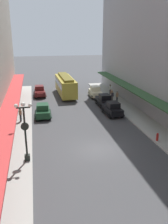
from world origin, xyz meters
The scene contains 15 objects.
ground_plane centered at (0.00, 0.00, 0.00)m, with size 200.00×200.00×0.00m, color #424244.
sidewalk_left centered at (-7.50, 0.00, 0.07)m, with size 3.00×60.00×0.15m, color #A8A59E.
parked_car_0 centered at (4.76, 19.04, 0.94)m, with size 2.27×4.31×1.84m.
parked_car_1 centered at (4.58, 9.34, 0.94)m, with size 2.28×4.31×1.84m.
parked_car_2 centered at (4.71, 13.56, 0.94)m, with size 2.19×4.28×1.84m.
parked_car_3 centered at (-4.59, 21.49, 0.94)m, with size 2.19×4.28×1.84m.
parked_car_4 centered at (-4.56, 10.37, 0.94)m, with size 2.25×4.30×1.84m.
streetcar centered at (-0.08, 21.25, 1.90)m, with size 2.67×9.64×3.46m.
lamp_post_with_clock centered at (-6.40, -0.96, 2.99)m, with size 1.42×0.44×5.16m.
fire_hydrant centered at (6.35, 0.36, 0.56)m, with size 0.24×0.24×0.82m.
pedestrian_0 centered at (6.85, 16.56, 0.99)m, with size 0.36×0.24×1.64m.
pedestrian_1 centered at (7.12, 14.70, 1.01)m, with size 0.36×0.28×1.67m.
pedestrian_2 centered at (7.67, 19.88, 1.01)m, with size 0.36×0.28×1.67m.
pedestrian_3 centered at (6.50, 15.16, 0.99)m, with size 0.36×0.24×1.64m.
pedestrian_4 centered at (-7.31, 8.92, 1.01)m, with size 0.36×0.28×1.67m.
Camera 1 is at (-5.43, -19.68, 10.45)m, focal length 38.42 mm.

